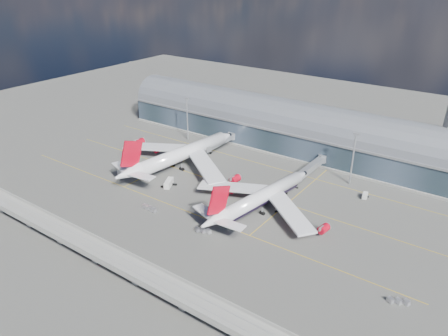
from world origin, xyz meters
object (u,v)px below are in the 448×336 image
Objects in this scene: service_truck_2 at (283,210)px; cargo_train_0 at (203,230)px; floodlight_mast_right at (353,157)px; floodlight_mast_left at (187,118)px; service_truck_5 at (158,164)px; cargo_train_1 at (150,208)px; cargo_train_2 at (398,301)px; service_truck_3 at (250,202)px; airliner_left at (179,155)px; service_truck_0 at (169,183)px; service_truck_1 at (123,173)px; service_truck_4 at (365,196)px; airliner_right at (260,198)px.

service_truck_2 is 36.00m from cargo_train_0.
cargo_train_0 is at bearing -112.86° from floodlight_mast_right.
floodlight_mast_left is 3.45× the size of service_truck_2.
service_truck_5 is 0.80× the size of cargo_train_0.
floodlight_mast_left is at bearing 26.58° from cargo_train_1.
service_truck_5 is 0.81× the size of cargo_train_2.
service_truck_2 reaches higher than service_truck_3.
service_truck_5 is at bearing -140.63° from airliner_left.
airliner_left is at bearing 91.31° from service_truck_0.
cargo_train_1 is (-59.93, -73.42, -12.74)m from floodlight_mast_right.
service_truck_0 is 27.23m from service_truck_1.
cargo_train_2 is at bearing -68.26° from cargo_train_0.
floodlight_mast_right reaches higher than service_truck_0.
service_truck_4 is 76.20m from cargo_train_0.
airliner_right is 73.66m from service_truck_1.
service_truck_2 is 1.32× the size of service_truck_5.
service_truck_5 is at bearing 36.53° from cargo_train_1.
airliner_right is 8.98× the size of service_truck_2.
service_truck_2 is at bearing -90.29° from service_truck_1.
cargo_train_2 is (55.03, -27.16, -0.54)m from service_truck_2.
service_truck_0 reaches higher than service_truck_2.
service_truck_0 is (-45.85, -6.60, -3.81)m from airliner_right.
floodlight_mast_left reaches higher than service_truck_0.
floodlight_mast_right reaches higher than service_truck_3.
airliner_right is 46.48m from service_truck_0.
cargo_train_1 is at bearing -59.32° from airliner_left.
airliner_right reaches higher than cargo_train_2.
service_truck_5 is at bearing -174.15° from service_truck_4.
floodlight_mast_right is 46.11m from service_truck_2.
service_truck_4 is 0.81× the size of service_truck_5.
cargo_train_0 is (36.93, -21.18, -0.90)m from service_truck_0.
cargo_train_0 is (-31.04, -73.62, -12.82)m from floodlight_mast_right.
service_truck_5 reaches higher than cargo_train_1.
service_truck_1 reaches higher than service_truck_5.
airliner_left is 1.18× the size of airliner_right.
floodlight_mast_left and floodlight_mast_right have the same top height.
service_truck_1 is 115.57m from service_truck_4.
service_truck_5 is at bearing -72.23° from floodlight_mast_left.
service_truck_1 is 68.22m from service_truck_3.
airliner_right reaches higher than service_truck_0.
airliner_left is at bearing -44.86° from service_truck_1.
service_truck_3 is at bearing -14.95° from service_truck_0.
floodlight_mast_left is 1.00× the size of floodlight_mast_right.
airliner_right is at bearing 93.35° from cargo_train_2.
airliner_right is 11.87× the size of service_truck_5.
service_truck_0 is 23.90m from service_truck_5.
service_truck_1 is 19.27m from service_truck_5.
cargo_train_0 is at bearing -92.43° from cargo_train_1.
floodlight_mast_right is 0.38× the size of airliner_right.
service_truck_1 is (-16.62, -23.86, -5.43)m from airliner_left.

